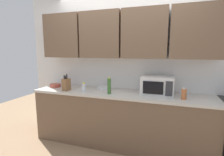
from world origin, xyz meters
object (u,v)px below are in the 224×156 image
Objects in this scene: bowl_ceramic_small at (103,88)px; bottle_clear_tall at (84,88)px; microwave at (157,86)px; knife_block at (66,84)px; bowl_mixing_large at (55,85)px; bottle_red_sauce at (66,82)px; bottle_green_oil at (109,86)px; bottle_spice_jar at (184,94)px.

bottle_clear_tall is at bearing -128.65° from bowl_ceramic_small.
knife_block reaches higher than microwave.
bottle_clear_tall is 0.79× the size of bowl_mixing_large.
bottle_red_sauce reaches higher than bottle_clear_tall.
bottle_green_oil is at bearing 0.87° from knife_block.
bottle_red_sauce is 1.02× the size of bowl_mixing_large.
bowl_mixing_large is (-0.20, -0.04, -0.06)m from bottle_red_sauce.
bottle_clear_tall is at bearing -179.91° from bottle_green_oil.
bowl_ceramic_small is (0.23, 0.29, -0.04)m from bottle_clear_tall.
microwave is at bearing 156.34° from bottle_spice_jar.
bottle_clear_tall reaches higher than bowl_mixing_large.
bottle_red_sauce is 1.30× the size of bottle_clear_tall.
bowl_ceramic_small is at bearing 174.97° from microwave.
microwave reaches higher than bottle_spice_jar.
bottle_red_sauce is at bearing -173.60° from bowl_ceramic_small.
bowl_mixing_large is (-0.91, -0.12, 0.00)m from bowl_ceramic_small.
bottle_red_sauce is (-0.92, 0.21, -0.03)m from bottle_green_oil.
microwave is 2.86× the size of bottle_spice_jar.
bottle_clear_tall is at bearing 1.95° from knife_block.
knife_block reaches higher than bowl_ceramic_small.
microwave reaches higher than bowl_mixing_large.
bottle_spice_jar is at bearing 2.25° from bottle_green_oil.
bottle_red_sauce is 0.53m from bottle_clear_tall.
bottle_red_sauce is 0.72m from bowl_ceramic_small.
bottle_red_sauce is 0.96× the size of bowl_ceramic_small.
bottle_spice_jar is 1.32m from bowl_ceramic_small.
microwave is at bearing 1.18° from bowl_mixing_large.
bottle_clear_tall is (-1.52, -0.04, -0.01)m from bottle_spice_jar.
knife_block is (-1.48, -0.22, -0.04)m from microwave.
bottle_red_sauce is (-2.01, 0.16, 0.02)m from bottle_spice_jar.
bottle_spice_jar reaches higher than bowl_mixing_large.
microwave is 2.43× the size of bottle_red_sauce.
microwave is 3.15× the size of bottle_clear_tall.
bottle_spice_jar is 0.82× the size of bowl_ceramic_small.
microwave is 0.74m from bottle_green_oil.
microwave is 0.93m from bowl_ceramic_small.
bottle_clear_tall is 0.37m from bowl_ceramic_small.
bottle_red_sauce is at bearing 179.95° from microwave.
bottle_red_sauce is at bearing 156.74° from bottle_clear_tall.
bottle_spice_jar is 1.10× the size of bottle_clear_tall.
microwave is at bearing -5.03° from bowl_ceramic_small.
bottle_spice_jar is (0.37, -0.16, -0.06)m from microwave.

